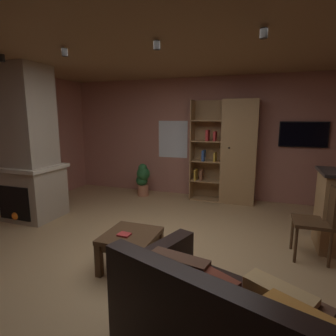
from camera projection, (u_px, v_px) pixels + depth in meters
name	position (u px, v px, depth m)	size (l,w,h in m)	color
floor	(157.00, 257.00, 3.40)	(6.19, 5.68, 0.02)	tan
wall_back	(206.00, 138.00, 5.84)	(6.31, 0.06, 2.53)	#AD7060
ceiling	(156.00, 39.00, 2.94)	(6.19, 5.68, 0.02)	#8E6B47
window_pane_back	(173.00, 139.00, 6.05)	(0.67, 0.01, 0.81)	white
stone_fireplace	(28.00, 152.00, 4.55)	(0.98, 0.84, 2.53)	tan
bookshelf_cabinet	(234.00, 153.00, 5.42)	(1.30, 0.41, 2.05)	#A87F51
leather_couch	(235.00, 334.00, 1.78)	(1.77, 1.35, 0.84)	black
coffee_table	(131.00, 241.00, 3.08)	(0.58, 0.61, 0.42)	#4C331E
table_book_0	(124.00, 235.00, 3.01)	(0.13, 0.11, 0.02)	#B22D2D
dining_chair	(320.00, 218.00, 3.25)	(0.43, 0.43, 0.92)	#4C331E
potted_floor_plant	(143.00, 178.00, 5.99)	(0.32, 0.30, 0.71)	#B77051
wall_mounted_tv	(303.00, 134.00, 5.15)	(0.86, 0.06, 0.48)	black
track_light_spot_0	(2.00, 58.00, 3.53)	(0.07, 0.07, 0.09)	black
track_light_spot_1	(65.00, 52.00, 3.21)	(0.07, 0.07, 0.09)	black
track_light_spot_2	(157.00, 45.00, 2.90)	(0.07, 0.07, 0.09)	black
track_light_spot_3	(264.00, 33.00, 2.49)	(0.07, 0.07, 0.09)	black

